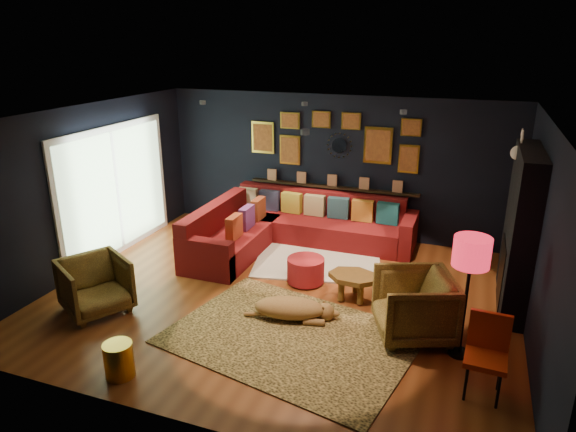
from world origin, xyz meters
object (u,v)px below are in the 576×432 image
(gold_stool, at_px, (119,360))
(floor_lamp, at_px, (471,258))
(coffee_table, at_px, (353,279))
(armchair_left, at_px, (95,283))
(orange_chair, at_px, (487,348))
(sectional, at_px, (285,229))
(pouf, at_px, (306,270))
(dog, at_px, (290,304))
(armchair_right, at_px, (414,303))

(gold_stool, xyz_separation_m, floor_lamp, (3.52, 1.71, 1.05))
(coffee_table, distance_m, floor_lamp, 1.97)
(armchair_left, relative_size, orange_chair, 0.94)
(floor_lamp, bearing_deg, armchair_left, -172.45)
(sectional, distance_m, coffee_table, 2.25)
(coffee_table, bearing_deg, armchair_left, -154.82)
(pouf, distance_m, orange_chair, 3.12)
(armchair_left, relative_size, dog, 0.65)
(armchair_right, relative_size, gold_stool, 2.28)
(sectional, distance_m, dog, 2.56)
(pouf, bearing_deg, armchair_right, -28.57)
(dog, bearing_deg, gold_stool, -139.58)
(coffee_table, xyz_separation_m, orange_chair, (1.75, -1.49, 0.20))
(gold_stool, relative_size, floor_lamp, 0.27)
(floor_lamp, bearing_deg, armchair_right, 158.51)
(coffee_table, bearing_deg, floor_lamp, -30.53)
(gold_stool, relative_size, dog, 0.32)
(armchair_right, bearing_deg, coffee_table, -146.92)
(orange_chair, bearing_deg, sectional, 141.08)
(sectional, distance_m, orange_chair, 4.55)
(floor_lamp, distance_m, dog, 2.40)
(armchair_left, bearing_deg, coffee_table, -34.53)
(sectional, relative_size, coffee_table, 4.45)
(coffee_table, relative_size, floor_lamp, 0.51)
(armchair_left, height_order, gold_stool, armchair_left)
(floor_lamp, bearing_deg, coffee_table, 149.47)
(armchair_left, bearing_deg, armchair_right, -47.99)
(dog, bearing_deg, orange_chair, -27.98)
(sectional, xyz_separation_m, gold_stool, (-0.41, -4.16, -0.12))
(coffee_table, bearing_deg, orange_chair, -40.33)
(sectional, xyz_separation_m, dog, (0.95, -2.38, -0.10))
(armchair_right, relative_size, dog, 0.72)
(armchair_right, xyz_separation_m, dog, (-1.58, -0.16, -0.24))
(gold_stool, xyz_separation_m, dog, (1.35, 1.78, 0.02))
(sectional, distance_m, floor_lamp, 4.07)
(floor_lamp, bearing_deg, gold_stool, -154.06)
(floor_lamp, bearing_deg, pouf, 153.15)
(pouf, height_order, orange_chair, orange_chair)
(coffee_table, xyz_separation_m, armchair_right, (0.91, -0.65, 0.14))
(armchair_right, bearing_deg, floor_lamp, 47.15)
(armchair_left, distance_m, gold_stool, 1.63)
(coffee_table, xyz_separation_m, floor_lamp, (1.50, -0.88, 0.93))
(sectional, bearing_deg, armchair_right, -41.23)
(sectional, bearing_deg, gold_stool, -95.57)
(dog, bearing_deg, armchair_right, -6.62)
(pouf, distance_m, dog, 1.10)
(orange_chair, xyz_separation_m, floor_lamp, (-0.25, 0.60, 0.73))
(gold_stool, bearing_deg, armchair_right, 33.50)
(coffee_table, relative_size, armchair_right, 0.83)
(pouf, bearing_deg, orange_chair, -34.70)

